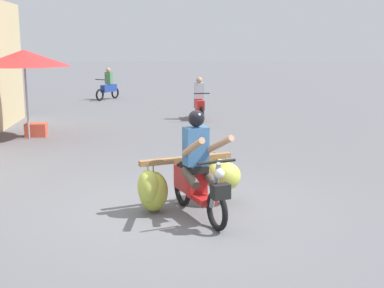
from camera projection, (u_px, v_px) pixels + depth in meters
name	position (u px, v px, depth m)	size (l,w,h in m)	color
ground_plane	(177.00, 213.00, 7.77)	(120.00, 120.00, 0.00)	slate
motorbike_main_loaded	(194.00, 177.00, 7.82)	(1.75, 1.93, 1.58)	black
motorbike_distant_ahead_left	(199.00, 102.00, 16.99)	(0.50, 1.62, 1.40)	black
motorbike_distant_ahead_right	(108.00, 87.00, 22.83)	(0.98, 1.39, 1.40)	black
market_umbrella_near_shop	(24.00, 58.00, 13.25)	(2.36, 2.36, 2.34)	#99999E
produce_crate	(36.00, 130.00, 14.00)	(0.56, 0.40, 0.36)	#CC4C38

